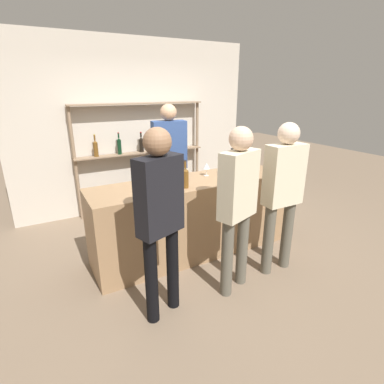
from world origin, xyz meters
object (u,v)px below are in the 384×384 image
Objects in this scene: customer_left at (160,211)px; server_behind_counter at (170,156)px; counter_bottle_1 at (185,177)px; counter_bottle_4 at (173,170)px; customer_right at (283,188)px; counter_bottle_2 at (231,166)px; wine_glass at (206,166)px; customer_center at (238,199)px; counter_bottle_3 at (156,176)px; counter_bottle_0 at (169,167)px.

customer_left is 2.09m from server_behind_counter.
counter_bottle_4 is at bearing 93.77° from counter_bottle_1.
server_behind_counter is 1.90m from customer_right.
counter_bottle_2 is 0.32m from wine_glass.
customer_left is 1.45m from customer_right.
customer_right reaches higher than wine_glass.
customer_center is 1.88m from server_behind_counter.
counter_bottle_3 is 1.00× the size of counter_bottle_4.
wine_glass is 0.09× the size of server_behind_counter.
customer_left is at bearing -131.57° from counter_bottle_1.
server_behind_counter reaches higher than customer_center.
server_behind_counter is (0.37, 0.90, -0.04)m from counter_bottle_4.
server_behind_counter is (0.35, 1.19, -0.02)m from counter_bottle_1.
counter_bottle_4 is (-0.02, 0.29, 0.02)m from counter_bottle_1.
counter_bottle_2 is at bearing -2.25° from counter_bottle_3.
counter_bottle_1 is 0.19× the size of customer_center.
customer_left is (-0.58, -0.96, -0.06)m from counter_bottle_4.
counter_bottle_3 is 0.21× the size of customer_center.
server_behind_counter is (0.37, 0.78, -0.05)m from counter_bottle_0.
counter_bottle_4 is at bearing -178.62° from wine_glass.
wine_glass is at bearing 138.20° from counter_bottle_2.
counter_bottle_1 is at bearing -146.93° from wine_glass.
counter_bottle_0 is 0.41m from counter_bottle_1.
server_behind_counter reaches higher than customer_left.
counter_bottle_0 is at bearing -15.99° from server_behind_counter.
counter_bottle_1 is at bearing -88.43° from counter_bottle_0.
counter_bottle_1 is 0.89× the size of counter_bottle_3.
customer_right is (1.45, 0.03, -0.04)m from customer_left.
counter_bottle_0 reaches higher than counter_bottle_4.
counter_bottle_1 is 0.86× the size of counter_bottle_2.
counter_bottle_0 is 0.78m from counter_bottle_2.
counter_bottle_3 is (-1.00, 0.04, -0.00)m from counter_bottle_2.
wine_glass is 0.10× the size of customer_center.
customer_right is (0.16, -0.73, -0.10)m from counter_bottle_2.
counter_bottle_1 is 0.89× the size of counter_bottle_4.
customer_right is at bearing -33.56° from counter_bottle_3.
counter_bottle_4 is 1.28m from customer_right.
customer_right is at bearing -77.62° from counter_bottle_2.
counter_bottle_2 is 1.15m from server_behind_counter.
counter_bottle_2 is 1.04× the size of counter_bottle_4.
counter_bottle_4 is at bearing -13.27° from server_behind_counter.
counter_bottle_3 reaches higher than counter_bottle_1.
customer_center is (-0.25, -0.99, -0.08)m from wine_glass.
counter_bottle_0 is at bearing 91.57° from counter_bottle_1.
counter_bottle_3 is 0.78m from wine_glass.
customer_left is (-0.58, -1.08, -0.06)m from counter_bottle_0.
counter_bottle_4 is (-0.01, -0.12, -0.00)m from counter_bottle_0.
counter_bottle_2 is at bearing 26.58° from server_behind_counter.
counter_bottle_2 reaches higher than counter_bottle_4.
server_behind_counter reaches higher than counter_bottle_0.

